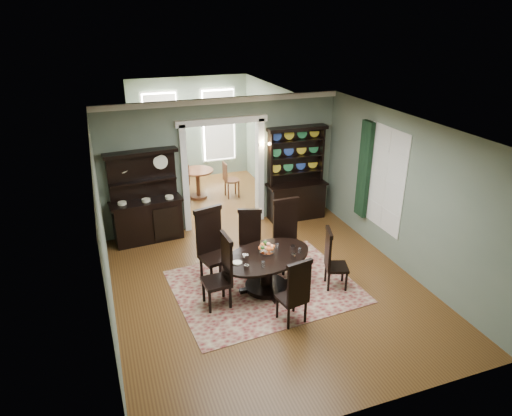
{
  "coord_description": "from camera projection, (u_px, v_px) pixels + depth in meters",
  "views": [
    {
      "loc": [
        -2.64,
        -6.63,
        4.76
      ],
      "look_at": [
        -0.05,
        0.6,
        1.39
      ],
      "focal_mm": 32.0,
      "sensor_mm": 36.0,
      "label": 1
    }
  ],
  "objects": [
    {
      "name": "parlor_chair_right",
      "position": [
        229.0,
        179.0,
        12.34
      ],
      "size": [
        0.42,
        0.42,
        0.99
      ],
      "rotation": [
        0.0,
        0.0,
        -1.56
      ],
      "color": "#4E2916",
      "rests_on": "parlor_floor"
    },
    {
      "name": "rug",
      "position": [
        265.0,
        286.0,
        8.5
      ],
      "size": [
        3.41,
        2.77,
        0.01
      ],
      "primitive_type": "cube",
      "rotation": [
        0.0,
        0.0,
        0.07
      ],
      "color": "maroon",
      "rests_on": "floor"
    },
    {
      "name": "parlor_chair_left",
      "position": [
        182.0,
        181.0,
        12.07
      ],
      "size": [
        0.47,
        0.46,
        1.04
      ],
      "rotation": [
        0.0,
        0.0,
        1.8
      ],
      "color": "#4E2916",
      "rests_on": "parlor_floor"
    },
    {
      "name": "centerpiece",
      "position": [
        267.0,
        250.0,
        8.21
      ],
      "size": [
        1.31,
        0.84,
        0.22
      ],
      "color": "silver",
      "rests_on": "dining_table"
    },
    {
      "name": "welsh_dresser",
      "position": [
        296.0,
        186.0,
        11.03
      ],
      "size": [
        1.46,
        0.55,
        2.26
      ],
      "rotation": [
        0.0,
        0.0,
        -0.01
      ],
      "color": "black",
      "rests_on": "floor"
    },
    {
      "name": "right_window",
      "position": [
        375.0,
        175.0,
        9.43
      ],
      "size": [
        0.15,
        1.47,
        2.12
      ],
      "color": "white",
      "rests_on": "wall_right"
    },
    {
      "name": "chair_far_right",
      "position": [
        287.0,
        232.0,
        8.9
      ],
      "size": [
        0.55,
        0.5,
        1.42
      ],
      "rotation": [
        0.0,
        0.0,
        3.14
      ],
      "color": "black",
      "rests_on": "rug"
    },
    {
      "name": "chair_end_right",
      "position": [
        332.0,
        258.0,
        8.27
      ],
      "size": [
        0.52,
        0.54,
        1.17
      ],
      "rotation": [
        0.0,
        0.0,
        -1.89
      ],
      "color": "black",
      "rests_on": "rug"
    },
    {
      "name": "doorway_trim",
      "position": [
        223.0,
        159.0,
        10.38
      ],
      "size": [
        2.08,
        0.25,
        2.57
      ],
      "color": "silver",
      "rests_on": "floor"
    },
    {
      "name": "chair_far_left",
      "position": [
        212.0,
        243.0,
        8.45
      ],
      "size": [
        0.65,
        0.63,
        1.45
      ],
      "rotation": [
        0.0,
        0.0,
        3.39
      ],
      "color": "black",
      "rests_on": "rug"
    },
    {
      "name": "chair_far_mid",
      "position": [
        250.0,
        238.0,
        8.9
      ],
      "size": [
        0.58,
        0.56,
        1.23
      ],
      "rotation": [
        0.0,
        0.0,
        2.78
      ],
      "color": "black",
      "rests_on": "rug"
    },
    {
      "name": "parlor_table",
      "position": [
        198.0,
        180.0,
        12.31
      ],
      "size": [
        0.85,
        0.85,
        0.79
      ],
      "color": "#4E2916",
      "rests_on": "parlor_floor"
    },
    {
      "name": "wall_sconce",
      "position": [
        264.0,
        145.0,
        10.43
      ],
      "size": [
        0.27,
        0.21,
        0.21
      ],
      "color": "#AD712E",
      "rests_on": "back_wall_right"
    },
    {
      "name": "chair_near",
      "position": [
        296.0,
        291.0,
        7.26
      ],
      "size": [
        0.51,
        0.5,
        1.2
      ],
      "rotation": [
        0.0,
        0.0,
        0.19
      ],
      "color": "black",
      "rests_on": "rug"
    },
    {
      "name": "sideboard",
      "position": [
        147.0,
        210.0,
        9.98
      ],
      "size": [
        1.59,
        0.68,
        2.04
      ],
      "rotation": [
        0.0,
        0.0,
        0.09
      ],
      "color": "black",
      "rests_on": "floor"
    },
    {
      "name": "parlor",
      "position": [
        198.0,
        136.0,
        12.61
      ],
      "size": [
        3.51,
        3.5,
        3.01
      ],
      "color": "brown",
      "rests_on": "ground"
    },
    {
      "name": "room",
      "position": [
        270.0,
        210.0,
        7.85
      ],
      "size": [
        5.51,
        6.01,
        3.01
      ],
      "color": "brown",
      "rests_on": "ground"
    },
    {
      "name": "chair_end_left",
      "position": [
        222.0,
        269.0,
        7.74
      ],
      "size": [
        0.49,
        0.51,
        1.32
      ],
      "rotation": [
        0.0,
        0.0,
        1.63
      ],
      "color": "black",
      "rests_on": "rug"
    },
    {
      "name": "dining_table",
      "position": [
        266.0,
        266.0,
        8.25
      ],
      "size": [
        2.06,
        2.06,
        0.7
      ],
      "rotation": [
        0.0,
        0.0,
        0.31
      ],
      "color": "black",
      "rests_on": "rug"
    }
  ]
}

